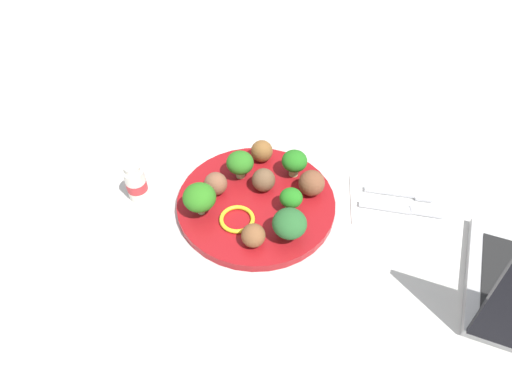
% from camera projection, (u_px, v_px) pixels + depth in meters
% --- Properties ---
extents(ground_plane, '(4.00, 4.00, 0.00)m').
position_uv_depth(ground_plane, '(256.00, 206.00, 0.79)').
color(ground_plane, beige).
extents(plate, '(0.28, 0.28, 0.02)m').
position_uv_depth(plate, '(256.00, 203.00, 0.78)').
color(plate, maroon).
rests_on(plate, ground_plane).
extents(broccoli_floret_mid_left, '(0.04, 0.04, 0.04)m').
position_uv_depth(broccoli_floret_mid_left, '(291.00, 199.00, 0.74)').
color(broccoli_floret_mid_left, '#90C371').
rests_on(broccoli_floret_mid_left, plate).
extents(broccoli_floret_center, '(0.06, 0.06, 0.06)m').
position_uv_depth(broccoli_floret_center, '(199.00, 198.00, 0.73)').
color(broccoli_floret_center, '#9CBB78').
rests_on(broccoli_floret_center, plate).
extents(broccoli_floret_front_left, '(0.05, 0.05, 0.05)m').
position_uv_depth(broccoli_floret_front_left, '(294.00, 162.00, 0.80)').
color(broccoli_floret_front_left, '#9BCF81').
rests_on(broccoli_floret_front_left, plate).
extents(broccoli_floret_back_right, '(0.06, 0.06, 0.06)m').
position_uv_depth(broccoli_floret_back_right, '(289.00, 224.00, 0.69)').
color(broccoli_floret_back_right, '#90BF7C').
rests_on(broccoli_floret_back_right, plate).
extents(broccoli_floret_far_rim, '(0.05, 0.05, 0.05)m').
position_uv_depth(broccoli_floret_far_rim, '(240.00, 163.00, 0.79)').
color(broccoli_floret_far_rim, '#8DCA7A').
rests_on(broccoli_floret_far_rim, plate).
extents(meatball_mid_right, '(0.04, 0.04, 0.04)m').
position_uv_depth(meatball_mid_right, '(216.00, 184.00, 0.77)').
color(meatball_mid_right, brown).
rests_on(meatball_mid_right, plate).
extents(meatball_far_rim, '(0.04, 0.04, 0.04)m').
position_uv_depth(meatball_far_rim, '(264.00, 180.00, 0.78)').
color(meatball_far_rim, brown).
rests_on(meatball_far_rim, plate).
extents(meatball_back_left, '(0.04, 0.04, 0.04)m').
position_uv_depth(meatball_back_left, '(254.00, 235.00, 0.70)').
color(meatball_back_left, brown).
rests_on(meatball_back_left, plate).
extents(meatball_near_rim, '(0.05, 0.05, 0.05)m').
position_uv_depth(meatball_near_rim, '(312.00, 183.00, 0.77)').
color(meatball_near_rim, brown).
rests_on(meatball_near_rim, plate).
extents(meatball_mid_left, '(0.04, 0.04, 0.04)m').
position_uv_depth(meatball_mid_left, '(262.00, 151.00, 0.83)').
color(meatball_mid_left, brown).
rests_on(meatball_mid_left, plate).
extents(pepper_ring_back_left, '(0.08, 0.08, 0.01)m').
position_uv_depth(pepper_ring_back_left, '(237.00, 219.00, 0.74)').
color(pepper_ring_back_left, yellow).
rests_on(pepper_ring_back_left, plate).
extents(napkin, '(0.18, 0.13, 0.01)m').
position_uv_depth(napkin, '(398.00, 202.00, 0.79)').
color(napkin, white).
rests_on(napkin, ground_plane).
extents(fork, '(0.12, 0.03, 0.01)m').
position_uv_depth(fork, '(402.00, 194.00, 0.80)').
color(fork, silver).
rests_on(fork, napkin).
extents(knife, '(0.15, 0.04, 0.01)m').
position_uv_depth(knife, '(404.00, 208.00, 0.77)').
color(knife, silver).
rests_on(knife, napkin).
extents(yogurt_bottle, '(0.04, 0.04, 0.07)m').
position_uv_depth(yogurt_bottle, '(136.00, 183.00, 0.78)').
color(yogurt_bottle, white).
rests_on(yogurt_bottle, ground_plane).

